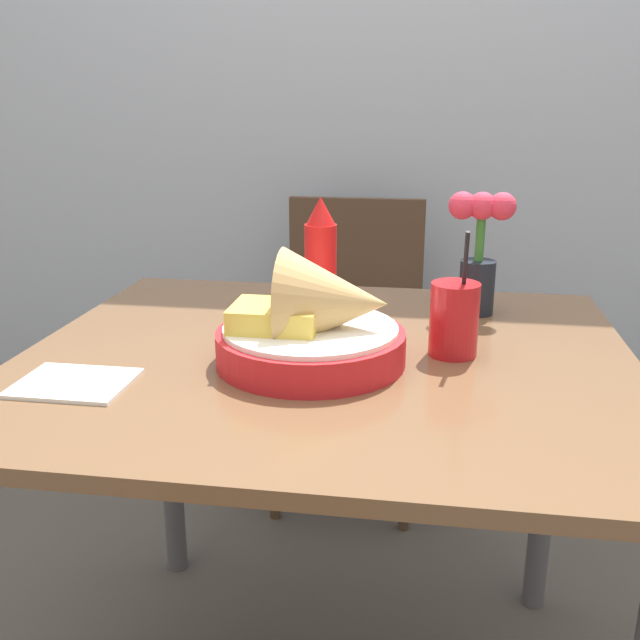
{
  "coord_description": "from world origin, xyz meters",
  "views": [
    {
      "loc": [
        0.16,
        -1.08,
        1.13
      ],
      "look_at": [
        -0.01,
        -0.01,
        0.79
      ],
      "focal_mm": 40.0,
      "sensor_mm": 36.0,
      "label": 1
    }
  ],
  "objects_px": {
    "chair_far_window": "(352,320)",
    "drink_cup": "(454,321)",
    "ketchup_bottle": "(321,263)",
    "food_basket": "(318,325)",
    "flower_vase": "(479,249)"
  },
  "relations": [
    {
      "from": "food_basket",
      "to": "flower_vase",
      "type": "bearing_deg",
      "value": 50.84
    },
    {
      "from": "ketchup_bottle",
      "to": "drink_cup",
      "type": "height_order",
      "value": "ketchup_bottle"
    },
    {
      "from": "food_basket",
      "to": "flower_vase",
      "type": "relative_size",
      "value": 1.27
    },
    {
      "from": "chair_far_window",
      "to": "drink_cup",
      "type": "relative_size",
      "value": 4.09
    },
    {
      "from": "drink_cup",
      "to": "flower_vase",
      "type": "bearing_deg",
      "value": 78.69
    },
    {
      "from": "chair_far_window",
      "to": "flower_vase",
      "type": "relative_size",
      "value": 3.66
    },
    {
      "from": "food_basket",
      "to": "ketchup_bottle",
      "type": "height_order",
      "value": "ketchup_bottle"
    },
    {
      "from": "chair_far_window",
      "to": "ketchup_bottle",
      "type": "relative_size",
      "value": 3.69
    },
    {
      "from": "chair_far_window",
      "to": "ketchup_bottle",
      "type": "distance_m",
      "value": 0.81
    },
    {
      "from": "chair_far_window",
      "to": "food_basket",
      "type": "relative_size",
      "value": 2.87
    },
    {
      "from": "chair_far_window",
      "to": "ketchup_bottle",
      "type": "xyz_separation_m",
      "value": [
        0.02,
        -0.73,
        0.34
      ]
    },
    {
      "from": "food_basket",
      "to": "ketchup_bottle",
      "type": "bearing_deg",
      "value": 98.07
    },
    {
      "from": "ketchup_bottle",
      "to": "drink_cup",
      "type": "distance_m",
      "value": 0.29
    },
    {
      "from": "drink_cup",
      "to": "chair_far_window",
      "type": "bearing_deg",
      "value": 106.5
    },
    {
      "from": "chair_far_window",
      "to": "drink_cup",
      "type": "xyz_separation_m",
      "value": [
        0.26,
        -0.88,
        0.28
      ]
    }
  ]
}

